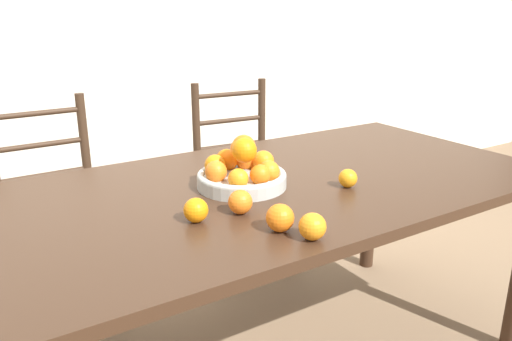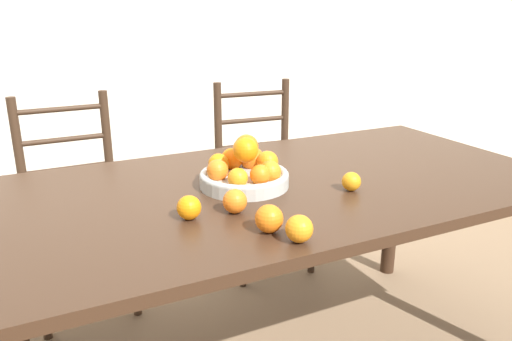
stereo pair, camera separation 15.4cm
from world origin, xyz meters
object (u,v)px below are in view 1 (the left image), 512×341
Objects in this scene: orange_loose_1 at (196,210)px; orange_loose_4 at (348,178)px; orange_loose_3 at (240,202)px; orange_loose_2 at (280,218)px; chair_left at (55,216)px; chair_right at (242,178)px; fruit_bowl at (242,171)px; orange_loose_0 at (312,227)px.

orange_loose_1 is 0.54m from orange_loose_4.
orange_loose_1 is at bearing 173.89° from orange_loose_3.
orange_loose_2 is 1.25m from chair_left.
orange_loose_3 is at bearing -71.81° from chair_left.
orange_loose_2 is 0.08× the size of chair_left.
orange_loose_4 is 1.05m from chair_right.
orange_loose_2 is at bearing -111.12° from chair_right.
fruit_bowl is at bearing 58.20° from orange_loose_3.
orange_loose_2 reaches higher than orange_loose_4.
chair_left is 0.93m from chair_right.
orange_loose_4 is at bearing -1.07° from orange_loose_1.
orange_loose_3 is at bearing -121.80° from fruit_bowl.
orange_loose_0 and orange_loose_3 have the same top height.
orange_loose_2 is at bearing -73.01° from chair_left.
fruit_bowl is 0.36m from orange_loose_2.
orange_loose_3 reaches higher than orange_loose_4.
orange_loose_3 is 0.41m from orange_loose_4.
orange_loose_3 is 1.14× the size of orange_loose_4.
orange_loose_0 is 0.07× the size of chair_right.
orange_loose_2 is at bearing -79.89° from orange_loose_3.
orange_loose_1 is 0.07× the size of chair_right.
orange_loose_4 is (0.29, -0.19, -0.02)m from fruit_bowl.
orange_loose_2 is 0.08× the size of chair_right.
fruit_bowl reaches higher than orange_loose_0.
chair_left is (-0.37, 1.15, -0.33)m from orange_loose_2.
orange_loose_1 is (-0.20, 0.26, -0.00)m from orange_loose_0.
chair_right is at bearing -1.09° from chair_left.
orange_loose_1 is 0.98× the size of orange_loose_3.
orange_loose_1 is at bearing 178.93° from orange_loose_4.
chair_left reaches higher than orange_loose_4.
chair_left is (-0.21, 0.98, -0.32)m from orange_loose_1.
orange_loose_3 is 0.07× the size of chair_left.
chair_left is at bearing 108.62° from orange_loose_0.
orange_loose_2 is (-0.04, 0.08, 0.00)m from orange_loose_0.
orange_loose_3 is 1.19m from chair_right.
orange_loose_0 is at bearing -74.10° from orange_loose_3.
orange_loose_3 is 1.10m from chair_left.
orange_loose_0 is 0.25m from orange_loose_3.
chair_right reaches higher than orange_loose_0.
orange_loose_0 is 0.32m from orange_loose_1.
orange_loose_2 is at bearing -46.92° from orange_loose_1.
chair_right is at bearing 53.70° from orange_loose_1.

